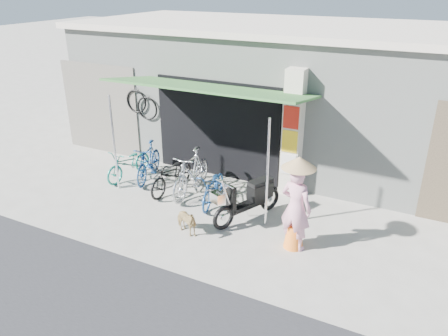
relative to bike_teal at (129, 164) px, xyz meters
The scene contains 13 objects.
ground 3.44m from the bike_teal, 23.67° to the right, with size 80.00×80.00×0.00m, color #ABA69B.
bicycle_shop 5.07m from the bike_teal, 49.94° to the left, with size 12.30×5.30×3.66m.
shop_pillar 4.27m from the bike_teal, 15.09° to the left, with size 0.42×0.44×3.00m.
awning 3.08m from the bike_teal, ahead, with size 4.60×1.88×2.72m.
neighbour_left 2.40m from the bike_teal, 146.91° to the left, with size 2.60×0.06×2.60m, color #6B665B.
bike_teal is the anchor object (origin of this frame).
bike_blue 0.54m from the bike_teal, 17.96° to the left, with size 0.46×1.62×0.97m, color navy.
bike_black 1.41m from the bike_teal, ahead, with size 0.57×1.63×0.86m, color black.
bike_silver 1.90m from the bike_teal, ahead, with size 0.51×1.81×1.09m, color silver.
bike_navy 2.60m from the bike_teal, ahead, with size 0.53×1.51×0.79m, color navy.
street_dog 3.18m from the bike_teal, 31.62° to the right, with size 0.31×0.67×0.57m, color #A37C56.
moped 3.65m from the bike_teal, ahead, with size 0.93×1.75×1.05m.
nun 4.98m from the bike_teal, 13.27° to the right, with size 0.69×0.64×1.89m.
Camera 1 is at (3.70, -6.76, 4.81)m, focal length 35.00 mm.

